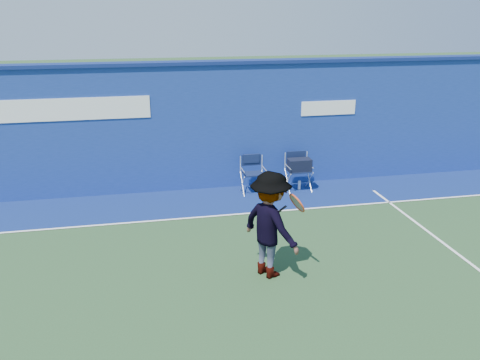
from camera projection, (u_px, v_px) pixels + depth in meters
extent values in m
plane|color=#254324|center=(218.00, 298.00, 7.84)|extent=(80.00, 80.00, 0.00)
cube|color=navy|center=(183.00, 128.00, 12.18)|extent=(24.00, 0.40, 3.00)
cube|color=navy|center=(180.00, 63.00, 11.68)|extent=(24.00, 0.50, 0.08)
cube|color=white|center=(47.00, 110.00, 11.22)|extent=(4.50, 0.02, 0.50)
cube|color=white|center=(328.00, 108.00, 12.54)|extent=(1.40, 0.02, 0.35)
cube|color=navy|center=(190.00, 203.00, 11.64)|extent=(24.00, 1.80, 0.01)
cube|color=white|center=(194.00, 218.00, 10.81)|extent=(24.00, 0.06, 0.01)
cube|color=#101A3C|center=(253.00, 174.00, 12.13)|extent=(0.47, 0.40, 0.03)
cube|color=silver|center=(251.00, 163.00, 12.28)|extent=(0.54, 0.02, 0.39)
cube|color=#101A3C|center=(251.00, 160.00, 12.26)|extent=(0.47, 0.03, 0.27)
cube|color=#101A3C|center=(251.00, 159.00, 12.24)|extent=(0.39, 0.06, 0.21)
cube|color=#101A3C|center=(299.00, 171.00, 12.30)|extent=(0.49, 0.41, 0.03)
cube|color=silver|center=(296.00, 160.00, 12.46)|extent=(0.55, 0.02, 0.40)
cube|color=#101A3C|center=(296.00, 157.00, 12.43)|extent=(0.49, 0.03, 0.28)
cube|color=black|center=(299.00, 165.00, 12.22)|extent=(0.55, 0.32, 0.30)
cylinder|color=silver|center=(299.00, 185.00, 12.47)|extent=(0.07, 0.07, 0.23)
imported|color=#EA4738|center=(270.00, 225.00, 8.27)|extent=(1.16, 1.34, 1.80)
torus|color=red|center=(297.00, 203.00, 8.10)|extent=(0.29, 0.41, 0.34)
cylinder|color=gray|center=(297.00, 203.00, 8.10)|extent=(0.23, 0.34, 0.27)
cylinder|color=black|center=(278.00, 212.00, 8.17)|extent=(0.31, 0.11, 0.20)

